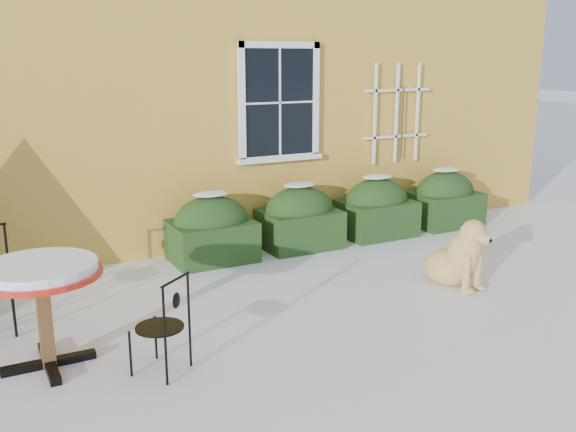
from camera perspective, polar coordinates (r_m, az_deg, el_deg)
ground at (r=6.46m, az=4.21°, el=-9.69°), size 80.00×80.00×0.00m
house at (r=12.42m, az=-13.61°, el=16.50°), size 12.40×8.40×6.40m
hedge_row at (r=9.22m, az=4.57°, el=0.21°), size 4.95×0.80×0.91m
bistro_table at (r=5.73m, az=-21.09°, el=-5.41°), size 1.01×1.01×0.93m
patio_chair_near at (r=5.49m, az=-11.03°, el=-9.48°), size 0.53×0.53×0.85m
dog at (r=7.64m, az=14.92°, el=-3.61°), size 0.61×0.96×0.85m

